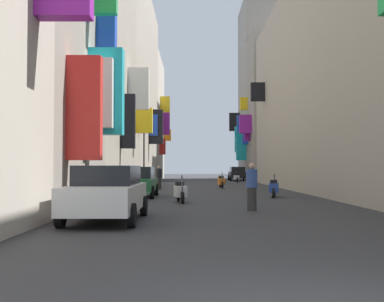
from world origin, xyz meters
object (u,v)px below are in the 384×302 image
Objects in this scene: pedestrian_crossing at (253,187)px; pedestrian_near_left at (160,178)px; parked_car_black at (238,173)px; scooter_orange at (222,181)px; traffic_light_near_corner at (145,143)px; scooter_blue at (275,188)px; scooter_silver at (237,178)px; parked_car_white at (108,192)px; parked_car_green at (138,181)px; scooter_white at (181,191)px.

pedestrian_crossing is 16.37m from pedestrian_near_left.
scooter_orange is at bearing -98.73° from parked_car_black.
pedestrian_crossing is at bearing -73.01° from traffic_light_near_corner.
pedestrian_crossing is (-2.00, -7.28, 0.34)m from scooter_blue.
pedestrian_near_left is at bearing -108.81° from parked_car_black.
parked_car_black reaches higher than scooter_silver.
scooter_blue is at bearing -54.68° from traffic_light_near_corner.
scooter_silver is 1.06× the size of scooter_orange.
parked_car_white is 2.27× the size of scooter_silver.
parked_car_black is 2.68× the size of pedestrian_near_left.
parked_car_green is 24.23m from scooter_silver.
scooter_white is at bearing -58.82° from parked_car_green.
parked_car_green is 2.12× the size of scooter_silver.
scooter_orange is at bearing 0.87° from traffic_light_near_corner.
scooter_orange is at bearing -100.04° from scooter_silver.
parked_car_black is 37.19m from pedestrian_crossing.
scooter_silver is at bearing 66.19° from pedestrian_near_left.
scooter_orange is (-2.27, -12.84, -0.00)m from scooter_silver.
scooter_blue is 10.73m from scooter_orange.
pedestrian_near_left is (-7.24, -21.25, -0.01)m from parked_car_black.
traffic_light_near_corner reaches higher than scooter_orange.
scooter_silver is at bearing 89.15° from scooter_blue.
pedestrian_near_left reaches higher than scooter_silver.
pedestrian_crossing reaches higher than parked_car_black.
parked_car_white is at bearing -121.41° from scooter_blue.
traffic_light_near_corner is at bearing 122.01° from pedestrian_near_left.
parked_car_black is 29.81m from scooter_blue.
pedestrian_near_left is (-1.71, 12.02, 0.32)m from scooter_white.
scooter_orange is at bearing 100.34° from scooter_blue.
pedestrian_near_left reaches higher than parked_car_white.
pedestrian_near_left is at bearing -154.79° from scooter_orange.
pedestrian_near_left reaches higher than scooter_blue.
pedestrian_crossing reaches higher than parked_car_green.
parked_car_white is 1.07× the size of parked_car_green.
parked_car_green is at bearing 178.07° from scooter_blue.
parked_car_black is 0.89× the size of traffic_light_near_corner.
parked_car_black is 2.38× the size of scooter_blue.
pedestrian_near_left reaches higher than scooter_white.
pedestrian_crossing is at bearing -105.32° from scooter_blue.
scooter_white is 1.17× the size of pedestrian_near_left.
pedestrian_crossing is at bearing 35.36° from parked_car_white.
scooter_blue is 0.98× the size of scooter_orange.
parked_car_black is 22.45m from pedestrian_near_left.
scooter_silver is (7.09, 23.17, -0.31)m from parked_car_green.
parked_car_black reaches higher than scooter_orange.
parked_car_green reaches higher than scooter_blue.
scooter_orange is at bearing 65.01° from parked_car_green.
parked_car_white is 40.81m from parked_car_black.
parked_car_white is 2.70× the size of pedestrian_crossing.
parked_car_green reaches higher than scooter_white.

